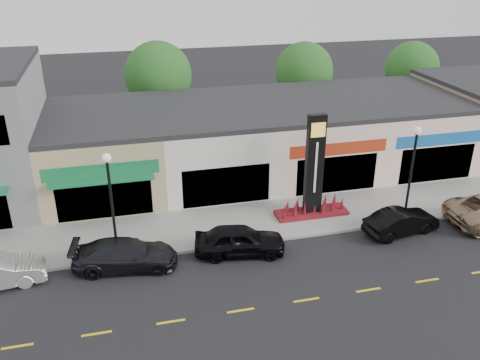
{
  "coord_description": "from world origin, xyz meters",
  "views": [
    {
      "loc": [
        -7.22,
        -19.96,
        14.17
      ],
      "look_at": [
        -1.3,
        4.0,
        2.88
      ],
      "focal_mm": 38.0,
      "sensor_mm": 36.0,
      "label": 1
    }
  ],
  "objects": [
    {
      "name": "tree_rear_west",
      "position": [
        -4.0,
        19.5,
        5.22
      ],
      "size": [
        5.2,
        5.2,
        7.83
      ],
      "color": "#382619",
      "rests_on": "ground"
    },
    {
      "name": "car_black_conv",
      "position": [
        7.02,
        1.26,
        0.69
      ],
      "size": [
        2.17,
        4.39,
        1.38
      ],
      "primitive_type": "imported",
      "rotation": [
        0.0,
        0.0,
        1.75
      ],
      "color": "black",
      "rests_on": "ground"
    },
    {
      "name": "shop_pink_w",
      "position": [
        5.5,
        11.47,
        2.4
      ],
      "size": [
        7.0,
        10.01,
        4.8
      ],
      "color": "beige",
      "rests_on": "ground"
    },
    {
      "name": "shop_beige",
      "position": [
        -8.5,
        11.46,
        2.4
      ],
      "size": [
        7.0,
        10.85,
        4.8
      ],
      "color": "tan",
      "rests_on": "ground"
    },
    {
      "name": "lamp_east_near",
      "position": [
        8.0,
        2.5,
        3.48
      ],
      "size": [
        0.44,
        0.44,
        5.47
      ],
      "color": "black",
      "rests_on": "sidewalk"
    },
    {
      "name": "tree_rear_east",
      "position": [
        18.0,
        19.5,
        4.63
      ],
      "size": [
        4.6,
        4.6,
        6.94
      ],
      "color": "#382619",
      "rests_on": "ground"
    },
    {
      "name": "curb",
      "position": [
        0.0,
        2.1,
        0.07
      ],
      "size": [
        52.0,
        0.2,
        0.15
      ],
      "primitive_type": "cube",
      "color": "gray",
      "rests_on": "ground"
    },
    {
      "name": "car_dark_sedan",
      "position": [
        -7.64,
        1.49,
        0.73
      ],
      "size": [
        2.66,
        5.22,
        1.45
      ],
      "primitive_type": "imported",
      "rotation": [
        0.0,
        0.0,
        1.44
      ],
      "color": "black",
      "rests_on": "ground"
    },
    {
      "name": "pylon_sign",
      "position": [
        3.0,
        4.2,
        2.27
      ],
      "size": [
        4.2,
        1.3,
        6.0
      ],
      "color": "maroon",
      "rests_on": "sidewalk"
    },
    {
      "name": "sidewalk",
      "position": [
        0.0,
        4.35,
        0.07
      ],
      "size": [
        52.0,
        4.3,
        0.15
      ],
      "primitive_type": "cube",
      "color": "gray",
      "rests_on": "ground"
    },
    {
      "name": "shop_cream",
      "position": [
        -1.5,
        11.47,
        2.4
      ],
      "size": [
        7.0,
        10.01,
        4.8
      ],
      "color": "beige",
      "rests_on": "ground"
    },
    {
      "name": "car_black_sedan",
      "position": [
        -1.97,
        1.36,
        0.78
      ],
      "size": [
        2.57,
        4.8,
        1.55
      ],
      "primitive_type": "imported",
      "rotation": [
        0.0,
        0.0,
        1.4
      ],
      "color": "black",
      "rests_on": "ground"
    },
    {
      "name": "ground",
      "position": [
        0.0,
        0.0,
        0.0
      ],
      "size": [
        120.0,
        120.0,
        0.0
      ],
      "primitive_type": "plane",
      "color": "black",
      "rests_on": "ground"
    },
    {
      "name": "lamp_west_near",
      "position": [
        -8.0,
        2.5,
        3.48
      ],
      "size": [
        0.44,
        0.44,
        5.47
      ],
      "color": "black",
      "rests_on": "sidewalk"
    },
    {
      "name": "tree_rear_mid",
      "position": [
        8.0,
        19.5,
        4.88
      ],
      "size": [
        4.8,
        4.8,
        7.29
      ],
      "color": "#382619",
      "rests_on": "ground"
    },
    {
      "name": "shop_pink_e",
      "position": [
        12.5,
        11.47,
        2.4
      ],
      "size": [
        7.0,
        10.01,
        4.8
      ],
      "color": "beige",
      "rests_on": "ground"
    }
  ]
}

